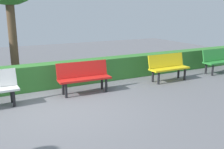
% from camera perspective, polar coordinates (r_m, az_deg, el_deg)
% --- Properties ---
extents(ground_plane, '(23.14, 23.14, 0.00)m').
position_cam_1_polar(ground_plane, '(6.23, -12.68, -7.38)').
color(ground_plane, slate).
extents(bench_green, '(1.57, 0.49, 0.86)m').
position_cam_1_polar(bench_green, '(10.26, 22.88, 3.07)').
color(bench_green, '#2D8C38').
rests_on(bench_green, ground_plane).
extents(bench_yellow, '(1.36, 0.48, 0.86)m').
position_cam_1_polar(bench_yellow, '(8.53, 12.25, 1.80)').
color(bench_yellow, yellow).
rests_on(bench_yellow, ground_plane).
extents(bench_red, '(1.47, 0.52, 0.86)m').
position_cam_1_polar(bench_red, '(7.14, -6.25, -0.31)').
color(bench_red, red).
rests_on(bench_red, ground_plane).
extents(hedge_row, '(19.14, 0.50, 0.73)m').
position_cam_1_polar(hedge_row, '(8.06, -8.04, 0.44)').
color(hedge_row, '#387F33').
rests_on(hedge_row, ground_plane).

